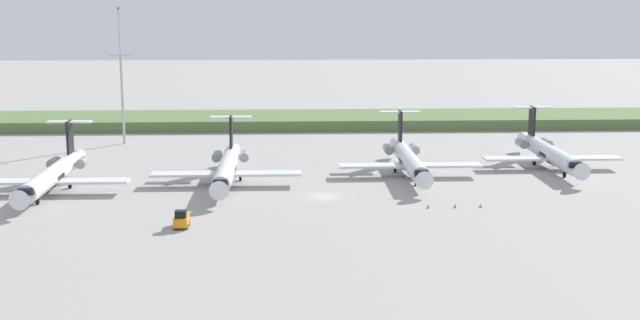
# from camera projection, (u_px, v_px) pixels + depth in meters

# --- Properties ---
(ground_plane) EXTENTS (500.00, 500.00, 0.00)m
(ground_plane) POSITION_uv_depth(u_px,v_px,m) (316.00, 157.00, 146.62)
(ground_plane) COLOR #9E9B96
(grass_berm) EXTENTS (320.00, 20.00, 2.36)m
(grass_berm) POSITION_uv_depth(u_px,v_px,m) (310.00, 120.00, 184.37)
(grass_berm) COLOR #597542
(grass_berm) RESTS_ON ground
(regional_jet_nearest) EXTENTS (22.81, 31.00, 9.00)m
(regional_jet_nearest) POSITION_uv_depth(u_px,v_px,m) (53.00, 174.00, 119.95)
(regional_jet_nearest) COLOR silver
(regional_jet_nearest) RESTS_ON ground
(regional_jet_second) EXTENTS (22.81, 31.00, 9.00)m
(regional_jet_second) POSITION_uv_depth(u_px,v_px,m) (227.00, 167.00, 125.22)
(regional_jet_second) COLOR silver
(regional_jet_second) RESTS_ON ground
(regional_jet_third) EXTENTS (22.81, 31.00, 9.00)m
(regional_jet_third) POSITION_uv_depth(u_px,v_px,m) (409.00, 159.00, 131.58)
(regional_jet_third) COLOR silver
(regional_jet_third) RESTS_ON ground
(regional_jet_fourth) EXTENTS (22.81, 31.00, 9.00)m
(regional_jet_fourth) POSITION_uv_depth(u_px,v_px,m) (549.00, 152.00, 137.45)
(regional_jet_fourth) COLOR silver
(regional_jet_fourth) RESTS_ON ground
(antenna_mast) EXTENTS (4.40, 0.50, 26.51)m
(antenna_mast) POSITION_uv_depth(u_px,v_px,m) (122.00, 88.00, 158.89)
(antenna_mast) COLOR #B2B2B7
(antenna_mast) RESTS_ON ground
(baggage_tug) EXTENTS (1.72, 3.20, 2.30)m
(baggage_tug) POSITION_uv_depth(u_px,v_px,m) (181.00, 220.00, 100.95)
(baggage_tug) COLOR orange
(baggage_tug) RESTS_ON ground
(safety_cone_front_marker) EXTENTS (0.44, 0.44, 0.55)m
(safety_cone_front_marker) POSITION_uv_depth(u_px,v_px,m) (428.00, 206.00, 110.58)
(safety_cone_front_marker) COLOR orange
(safety_cone_front_marker) RESTS_ON ground
(safety_cone_mid_marker) EXTENTS (0.44, 0.44, 0.55)m
(safety_cone_mid_marker) POSITION_uv_depth(u_px,v_px,m) (455.00, 206.00, 110.80)
(safety_cone_mid_marker) COLOR orange
(safety_cone_mid_marker) RESTS_ON ground
(safety_cone_rear_marker) EXTENTS (0.44, 0.44, 0.55)m
(safety_cone_rear_marker) POSITION_uv_depth(u_px,v_px,m) (481.00, 205.00, 111.01)
(safety_cone_rear_marker) COLOR orange
(safety_cone_rear_marker) RESTS_ON ground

